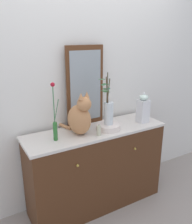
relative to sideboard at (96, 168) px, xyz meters
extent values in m
plane|color=gray|center=(0.00, 0.00, -0.42)|extent=(6.00, 6.00, 0.00)
cube|color=silver|center=(0.00, 0.29, 0.88)|extent=(4.40, 0.08, 2.60)
cube|color=#4B2A16|center=(0.00, 0.00, -0.01)|extent=(1.38, 0.43, 0.82)
cube|color=silver|center=(0.00, 0.00, 0.41)|extent=(1.41, 0.44, 0.02)
sphere|color=#B79338|center=(-0.31, -0.23, 0.24)|extent=(0.02, 0.02, 0.02)
sphere|color=#B79338|center=(0.31, -0.23, 0.24)|extent=(0.02, 0.02, 0.02)
cube|color=#512C17|center=(-0.01, 0.20, 0.82)|extent=(0.39, 0.03, 0.78)
cube|color=gray|center=(-0.01, 0.18, 0.82)|extent=(0.33, 0.01, 0.69)
ellipsoid|color=#BA7D4E|center=(-0.18, -0.01, 0.56)|extent=(0.25, 0.29, 0.28)
sphere|color=#BA7D4E|center=(-0.16, -0.07, 0.72)|extent=(0.13, 0.13, 0.13)
cone|color=#BA7D4E|center=(-0.13, -0.06, 0.80)|extent=(0.05, 0.05, 0.06)
cone|color=#BA7D4E|center=(-0.20, -0.08, 0.80)|extent=(0.05, 0.05, 0.06)
cylinder|color=#BA7D4E|center=(-0.25, 0.21, 0.44)|extent=(0.10, 0.22, 0.03)
cylinder|color=#2C6B2E|center=(-0.42, -0.03, 0.50)|extent=(0.04, 0.04, 0.16)
cylinder|color=#3A7043|center=(-0.42, -0.03, 0.74)|extent=(0.01, 0.01, 0.31)
sphere|color=#A91324|center=(-0.42, -0.03, 0.92)|extent=(0.04, 0.04, 0.04)
cylinder|color=#376B44|center=(-0.40, -0.03, 0.69)|extent=(0.05, 0.01, 0.20)
cylinder|color=silver|center=(0.11, -0.05, 0.45)|extent=(0.24, 0.24, 0.05)
cylinder|color=silver|center=(0.11, -0.05, 0.59)|extent=(0.09, 0.09, 0.22)
cylinder|color=#444028|center=(0.10, -0.04, 0.79)|extent=(0.03, 0.04, 0.37)
ellipsoid|color=#3A6B3A|center=(0.09, -0.01, 0.82)|extent=(0.06, 0.08, 0.01)
ellipsoid|color=#347845|center=(0.09, -0.01, 0.86)|extent=(0.06, 0.08, 0.01)
ellipsoid|color=#437044|center=(0.06, 0.00, 0.91)|extent=(0.08, 0.07, 0.01)
cylinder|color=#47301E|center=(0.09, -0.05, 0.77)|extent=(0.01, 0.06, 0.33)
ellipsoid|color=#3B763E|center=(0.07, -0.05, 0.81)|extent=(0.08, 0.07, 0.01)
ellipsoid|color=#3A6841|center=(0.06, -0.03, 0.86)|extent=(0.07, 0.08, 0.01)
cylinder|color=#424024|center=(0.11, -0.03, 0.76)|extent=(0.04, 0.01, 0.31)
ellipsoid|color=#3A6D3B|center=(0.11, 0.00, 0.78)|extent=(0.07, 0.08, 0.01)
ellipsoid|color=#346B4D|center=(0.11, -0.03, 0.82)|extent=(0.07, 0.08, 0.01)
ellipsoid|color=#37693D|center=(0.11, -0.01, 0.86)|extent=(0.07, 0.08, 0.01)
cube|color=silver|center=(0.53, -0.06, 0.54)|extent=(0.10, 0.10, 0.24)
ellipsoid|color=silver|center=(0.53, -0.06, 0.69)|extent=(0.09, 0.09, 0.06)
sphere|color=white|center=(0.53, -0.06, 0.73)|extent=(0.02, 0.02, 0.02)
cylinder|color=beige|center=(-0.05, -0.13, 0.47)|extent=(0.04, 0.04, 0.10)
cylinder|color=black|center=(-0.05, -0.13, 0.53)|extent=(0.00, 0.00, 0.01)
camera|label=1|loc=(-1.07, -1.86, 1.31)|focal=38.34mm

